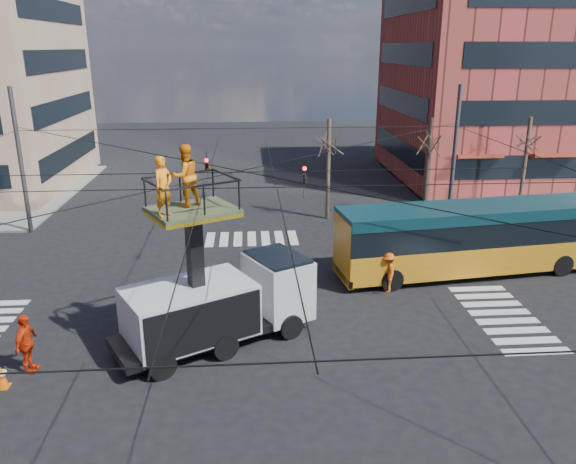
# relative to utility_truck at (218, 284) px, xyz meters

# --- Properties ---
(ground) EXTENTS (120.00, 120.00, 0.00)m
(ground) POSITION_rel_utility_truck_xyz_m (0.86, 1.07, -2.21)
(ground) COLOR black
(ground) RESTS_ON ground
(sidewalk_ne) EXTENTS (18.00, 18.00, 0.12)m
(sidewalk_ne) POSITION_rel_utility_truck_xyz_m (21.86, 22.07, -2.15)
(sidewalk_ne) COLOR slate
(sidewalk_ne) RESTS_ON ground
(crosswalks) EXTENTS (22.40, 22.40, 0.02)m
(crosswalks) POSITION_rel_utility_truck_xyz_m (0.86, 1.07, -2.20)
(crosswalks) COLOR silver
(crosswalks) RESTS_ON ground
(building_ne) EXTENTS (20.06, 16.06, 14.00)m
(building_ne) POSITION_rel_utility_truck_xyz_m (22.84, 25.05, 4.80)
(building_ne) COLOR maroon
(building_ne) RESTS_ON ground
(overhead_network) EXTENTS (24.24, 24.24, 8.00)m
(overhead_network) POSITION_rel_utility_truck_xyz_m (0.79, 1.48, 2.08)
(overhead_network) COLOR #2D2D30
(overhead_network) RESTS_ON ground
(tree_a) EXTENTS (2.00, 2.00, 6.00)m
(tree_a) POSITION_rel_utility_truck_xyz_m (5.86, 14.57, 2.42)
(tree_a) COLOR #382B21
(tree_a) RESTS_ON ground
(tree_b) EXTENTS (2.00, 2.00, 6.00)m
(tree_b) POSITION_rel_utility_truck_xyz_m (11.86, 14.57, 2.42)
(tree_b) COLOR #382B21
(tree_b) RESTS_ON ground
(tree_c) EXTENTS (2.00, 2.00, 6.00)m
(tree_c) POSITION_rel_utility_truck_xyz_m (17.86, 14.57, 2.42)
(tree_c) COLOR #382B21
(tree_c) RESTS_ON ground
(utility_truck) EXTENTS (7.25, 5.36, 7.03)m
(utility_truck) POSITION_rel_utility_truck_xyz_m (0.00, 0.00, 0.00)
(utility_truck) COLOR black
(utility_truck) RESTS_ON ground
(city_bus) EXTENTS (12.93, 4.28, 3.20)m
(city_bus) POSITION_rel_utility_truck_xyz_m (11.35, 5.58, -0.48)
(city_bus) COLOR orange
(city_bus) RESTS_ON ground
(traffic_cone) EXTENTS (0.36, 0.36, 0.77)m
(traffic_cone) POSITION_rel_utility_truck_xyz_m (-6.54, -2.41, -1.82)
(traffic_cone) COLOR orange
(traffic_cone) RESTS_ON ground
(worker_ground) EXTENTS (0.65, 1.23, 2.00)m
(worker_ground) POSITION_rel_utility_truck_xyz_m (-6.01, -1.56, -1.21)
(worker_ground) COLOR red
(worker_ground) RESTS_ON ground
(flagger) EXTENTS (0.72, 1.19, 1.78)m
(flagger) POSITION_rel_utility_truck_xyz_m (6.91, 3.75, -1.32)
(flagger) COLOR #D54D0D
(flagger) RESTS_ON ground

